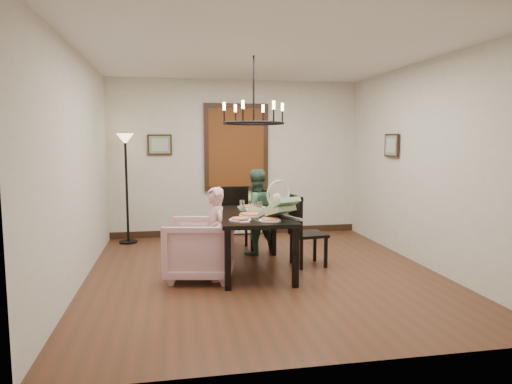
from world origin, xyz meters
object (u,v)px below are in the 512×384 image
object	(u,v)px
armchair	(199,249)
elderly_woman	(215,242)
chair_far	(238,219)
dining_table	(254,220)
chair_right	(309,230)
baby_bouncer	(279,206)
drinking_glass	(258,207)
floor_lamp	(127,190)
seated_man	(255,219)

from	to	relation	value
armchair	elderly_woman	distance (m)	0.23
chair_far	dining_table	bearing A→B (deg)	-93.63
armchair	chair_right	bearing A→B (deg)	112.54
elderly_woman	baby_bouncer	xyz separation A→B (m)	(0.79, -0.12, 0.45)
dining_table	armchair	size ratio (longest dim) A/B	2.01
dining_table	baby_bouncer	bearing A→B (deg)	-57.51
baby_bouncer	drinking_glass	size ratio (longest dim) A/B	3.68
chair_right	drinking_glass	distance (m)	0.77
chair_right	floor_lamp	bearing A→B (deg)	47.10
baby_bouncer	drinking_glass	xyz separation A→B (m)	(-0.14, 0.61, -0.10)
floor_lamp	chair_far	bearing A→B (deg)	-24.62
seated_man	floor_lamp	bearing A→B (deg)	-45.67
armchair	floor_lamp	bearing A→B (deg)	-143.49
chair_far	seated_man	xyz separation A→B (m)	(0.22, -0.32, 0.04)
elderly_woman	baby_bouncer	size ratio (longest dim) A/B	1.90
drinking_glass	elderly_woman	bearing A→B (deg)	-142.93
chair_right	elderly_woman	distance (m)	1.40
baby_bouncer	elderly_woman	bearing A→B (deg)	147.31
chair_right	armchair	bearing A→B (deg)	95.12
dining_table	seated_man	size ratio (longest dim) A/B	1.56
armchair	baby_bouncer	world-z (taller)	baby_bouncer
dining_table	seated_man	bearing A→B (deg)	81.12
baby_bouncer	drinking_glass	world-z (taller)	baby_bouncer
seated_man	armchair	bearing A→B (deg)	33.87
seated_man	baby_bouncer	world-z (taller)	baby_bouncer
chair_right	elderly_woman	size ratio (longest dim) A/B	1.04
chair_far	elderly_woman	world-z (taller)	chair_far
chair_far	baby_bouncer	bearing A→B (deg)	-85.65
chair_right	drinking_glass	bearing A→B (deg)	77.26
baby_bouncer	floor_lamp	distance (m)	3.18
elderly_woman	drinking_glass	size ratio (longest dim) A/B	6.99
elderly_woman	baby_bouncer	world-z (taller)	baby_bouncer
armchair	drinking_glass	xyz separation A→B (m)	(0.83, 0.39, 0.46)
dining_table	baby_bouncer	world-z (taller)	baby_bouncer
chair_far	baby_bouncer	world-z (taller)	baby_bouncer
dining_table	chair_right	world-z (taller)	chair_right
armchair	baby_bouncer	size ratio (longest dim) A/B	1.65
elderly_woman	floor_lamp	world-z (taller)	floor_lamp
seated_man	baby_bouncer	size ratio (longest dim) A/B	2.13
elderly_woman	floor_lamp	distance (m)	2.66
dining_table	drinking_glass	xyz separation A→B (m)	(0.10, 0.18, 0.15)
floor_lamp	elderly_woman	bearing A→B (deg)	-61.52
baby_bouncer	dining_table	bearing A→B (deg)	95.91
floor_lamp	baby_bouncer	bearing A→B (deg)	-50.04
drinking_glass	floor_lamp	size ratio (longest dim) A/B	0.08
chair_right	chair_far	bearing A→B (deg)	30.49
chair_right	baby_bouncer	distance (m)	0.88
dining_table	chair_far	distance (m)	1.22
dining_table	elderly_woman	world-z (taller)	elderly_woman
chair_far	chair_right	bearing A→B (deg)	-58.25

